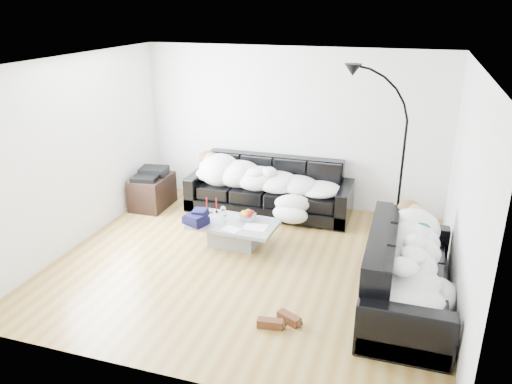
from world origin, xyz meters
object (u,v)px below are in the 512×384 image
(fruit_bowl, at_px, (248,215))
(wine_glass_c, at_px, (225,217))
(stereo, at_px, (151,173))
(floor_lamp, at_px, (402,170))
(sleeper_right, at_px, (411,254))
(sofa_back, at_px, (269,187))
(coffee_table, at_px, (234,234))
(candle_right, at_px, (216,205))
(candle_left, at_px, (207,205))
(sleeper_back, at_px, (268,175))
(wine_glass_b, at_px, (211,214))
(av_cabinet, at_px, (152,192))
(wine_glass_a, at_px, (223,212))
(sofa_right, at_px, (409,271))
(shoes, at_px, (279,321))

(fruit_bowl, xyz_separation_m, wine_glass_c, (-0.28, -0.18, 0.01))
(stereo, xyz_separation_m, floor_lamp, (3.95, -0.16, 0.50))
(sleeper_right, height_order, floor_lamp, floor_lamp)
(sofa_back, relative_size, coffee_table, 2.20)
(wine_glass_c, relative_size, candle_right, 0.71)
(candle_left, bearing_deg, sleeper_back, 60.16)
(fruit_bowl, bearing_deg, sofa_back, 91.58)
(wine_glass_b, relative_size, candle_right, 0.76)
(av_cabinet, bearing_deg, stereo, 0.00)
(wine_glass_a, distance_m, floor_lamp, 2.54)
(fruit_bowl, xyz_separation_m, av_cabinet, (-1.95, 0.79, -0.16))
(coffee_table, relative_size, stereo, 2.73)
(sleeper_back, distance_m, candle_left, 1.25)
(av_cabinet, bearing_deg, candle_left, -30.25)
(fruit_bowl, height_order, wine_glass_b, wine_glass_b)
(sleeper_right, bearing_deg, candle_right, 68.75)
(sofa_right, xyz_separation_m, fruit_bowl, (-2.21, 0.95, -0.01))
(sofa_back, xyz_separation_m, sleeper_right, (2.24, -2.12, 0.21))
(coffee_table, height_order, floor_lamp, floor_lamp)
(candle_right, relative_size, stereo, 0.51)
(stereo, bearing_deg, wine_glass_b, -41.42)
(wine_glass_b, bearing_deg, candle_right, 96.27)
(fruit_bowl, relative_size, wine_glass_c, 1.51)
(wine_glass_c, bearing_deg, sofa_right, -17.18)
(shoes, height_order, av_cabinet, av_cabinet)
(av_cabinet, distance_m, stereo, 0.33)
(candle_left, distance_m, stereo, 1.51)
(wine_glass_c, bearing_deg, shoes, -52.48)
(stereo, bearing_deg, wine_glass_c, -38.53)
(sleeper_right, height_order, candle_right, sleeper_right)
(fruit_bowl, relative_size, wine_glass_a, 1.27)
(sleeper_right, bearing_deg, sofa_right, -180.00)
(sleeper_right, height_order, wine_glass_b, sleeper_right)
(candle_right, height_order, floor_lamp, floor_lamp)
(shoes, xyz_separation_m, av_cabinet, (-2.89, 2.55, 0.21))
(wine_glass_a, xyz_separation_m, av_cabinet, (-1.60, 0.84, -0.18))
(floor_lamp, bearing_deg, candle_right, 176.69)
(sofa_right, xyz_separation_m, wine_glass_a, (-2.57, 0.90, 0.01))
(av_cabinet, bearing_deg, fruit_bowl, -22.77)
(candle_left, relative_size, floor_lamp, 0.11)
(candle_left, height_order, candle_right, candle_left)
(sofa_right, xyz_separation_m, sleeper_right, (0.00, 0.00, 0.21))
(sofa_right, relative_size, sleeper_right, 1.17)
(sleeper_back, distance_m, floor_lamp, 2.14)
(sleeper_back, bearing_deg, sleeper_right, -42.67)
(wine_glass_c, bearing_deg, sofa_back, 79.73)
(coffee_table, bearing_deg, floor_lamp, 19.67)
(wine_glass_a, bearing_deg, sleeper_back, 74.70)
(wine_glass_b, relative_size, av_cabinet, 0.22)
(coffee_table, bearing_deg, sleeper_right, -18.79)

